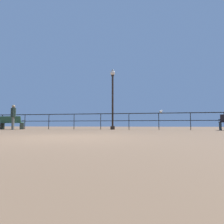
# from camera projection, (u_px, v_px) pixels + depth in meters

# --- Properties ---
(ground_plane) EXTENTS (60.00, 60.00, 0.00)m
(ground_plane) POSITION_uv_depth(u_px,v_px,m) (61.00, 137.00, 4.52)
(ground_plane) COLOR brown
(pier_railing) EXTENTS (25.12, 0.05, 1.10)m
(pier_railing) POSITION_uv_depth(u_px,v_px,m) (115.00, 118.00, 12.32)
(pier_railing) COLOR black
(pier_railing) RESTS_ON ground_plane
(bench_far_left) EXTENTS (1.65, 0.58, 0.92)m
(bench_far_left) POSITION_uv_depth(u_px,v_px,m) (11.00, 122.00, 12.87)
(bench_far_left) COLOR #2A5238
(bench_far_left) RESTS_ON ground_plane
(lamppost_center) EXTENTS (0.32, 0.32, 4.19)m
(lamppost_center) POSITION_uv_depth(u_px,v_px,m) (113.00, 96.00, 12.61)
(lamppost_center) COLOR black
(lamppost_center) RESTS_ON ground_plane
(person_by_bench) EXTENTS (0.31, 0.45, 1.58)m
(person_by_bench) POSITION_uv_depth(u_px,v_px,m) (13.00, 115.00, 11.55)
(person_by_bench) COLOR #53554D
(person_by_bench) RESTS_ON ground_plane
(seagull_on_rail) EXTENTS (0.28, 0.38, 0.20)m
(seagull_on_rail) POSITION_uv_depth(u_px,v_px,m) (161.00, 111.00, 11.81)
(seagull_on_rail) COLOR silver
(seagull_on_rail) RESTS_ON pier_railing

